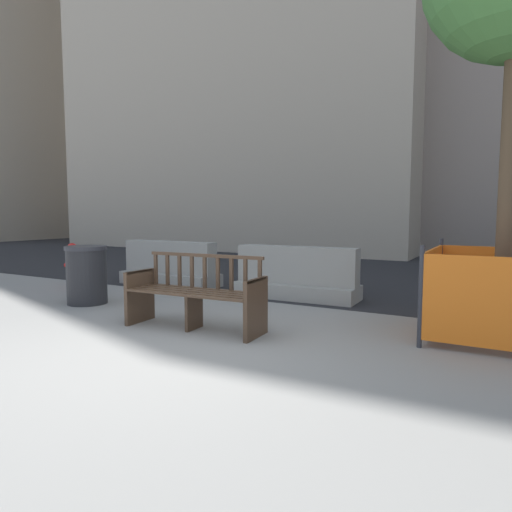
{
  "coord_description": "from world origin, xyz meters",
  "views": [
    {
      "loc": [
        2.84,
        -3.48,
        1.38
      ],
      "look_at": [
        -0.4,
        2.29,
        0.75
      ],
      "focal_mm": 32.0,
      "sensor_mm": 36.0,
      "label": 1
    }
  ],
  "objects_px": {
    "street_bench": "(195,296)",
    "jersey_barrier_left": "(170,267)",
    "construction_fence": "(501,292)",
    "fire_hydrant": "(73,266)",
    "jersey_barrier_centre": "(296,277)",
    "trash_bin": "(87,275)"
  },
  "relations": [
    {
      "from": "trash_bin",
      "to": "construction_fence",
      "type": "bearing_deg",
      "value": 8.18
    },
    {
      "from": "jersey_barrier_centre",
      "to": "jersey_barrier_left",
      "type": "height_order",
      "value": "same"
    },
    {
      "from": "fire_hydrant",
      "to": "jersey_barrier_centre",
      "type": "bearing_deg",
      "value": 13.93
    },
    {
      "from": "construction_fence",
      "to": "fire_hydrant",
      "type": "height_order",
      "value": "construction_fence"
    },
    {
      "from": "street_bench",
      "to": "construction_fence",
      "type": "bearing_deg",
      "value": 21.08
    },
    {
      "from": "jersey_barrier_left",
      "to": "jersey_barrier_centre",
      "type": "bearing_deg",
      "value": -1.16
    },
    {
      "from": "street_bench",
      "to": "fire_hydrant",
      "type": "xyz_separation_m",
      "value": [
        -3.85,
        1.37,
        -0.01
      ]
    },
    {
      "from": "street_bench",
      "to": "fire_hydrant",
      "type": "height_order",
      "value": "street_bench"
    },
    {
      "from": "jersey_barrier_left",
      "to": "construction_fence",
      "type": "relative_size",
      "value": 1.37
    },
    {
      "from": "jersey_barrier_centre",
      "to": "trash_bin",
      "type": "relative_size",
      "value": 2.3
    },
    {
      "from": "trash_bin",
      "to": "fire_hydrant",
      "type": "bearing_deg",
      "value": 147.58
    },
    {
      "from": "jersey_barrier_left",
      "to": "fire_hydrant",
      "type": "distance_m",
      "value": 1.78
    },
    {
      "from": "jersey_barrier_left",
      "to": "trash_bin",
      "type": "distance_m",
      "value": 2.02
    },
    {
      "from": "jersey_barrier_centre",
      "to": "fire_hydrant",
      "type": "relative_size",
      "value": 2.46
    },
    {
      "from": "construction_fence",
      "to": "trash_bin",
      "type": "relative_size",
      "value": 1.67
    },
    {
      "from": "jersey_barrier_left",
      "to": "fire_hydrant",
      "type": "xyz_separation_m",
      "value": [
        -1.42,
        -1.07,
        0.05
      ]
    },
    {
      "from": "street_bench",
      "to": "jersey_barrier_centre",
      "type": "xyz_separation_m",
      "value": [
        0.24,
        2.39,
        -0.06
      ]
    },
    {
      "from": "jersey_barrier_left",
      "to": "trash_bin",
      "type": "relative_size",
      "value": 2.29
    },
    {
      "from": "fire_hydrant",
      "to": "construction_fence",
      "type": "bearing_deg",
      "value": -1.23
    },
    {
      "from": "construction_fence",
      "to": "jersey_barrier_left",
      "type": "bearing_deg",
      "value": 167.74
    },
    {
      "from": "street_bench",
      "to": "jersey_barrier_left",
      "type": "bearing_deg",
      "value": 134.9
    },
    {
      "from": "street_bench",
      "to": "construction_fence",
      "type": "relative_size",
      "value": 1.16
    }
  ]
}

